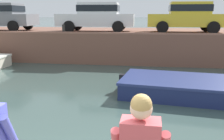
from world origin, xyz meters
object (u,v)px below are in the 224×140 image
at_px(car_leftmost_grey, 1,16).
at_px(car_left_inner_white, 97,16).
at_px(car_centre_yellow, 187,16).
at_px(mooring_bollard_mid, 64,28).

distance_m(car_leftmost_grey, car_left_inner_white, 5.68).
bearing_deg(car_centre_yellow, mooring_bollard_mid, -166.48).
bearing_deg(car_leftmost_grey, mooring_bollard_mid, -19.34).
relative_size(car_leftmost_grey, car_left_inner_white, 0.96).
height_order(car_leftmost_grey, car_left_inner_white, same).
height_order(car_left_inner_white, mooring_bollard_mid, car_left_inner_white).
height_order(car_centre_yellow, mooring_bollard_mid, car_centre_yellow).
bearing_deg(mooring_bollard_mid, car_leftmost_grey, 160.66).
bearing_deg(mooring_bollard_mid, car_centre_yellow, 13.52).
height_order(car_left_inner_white, car_centre_yellow, same).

